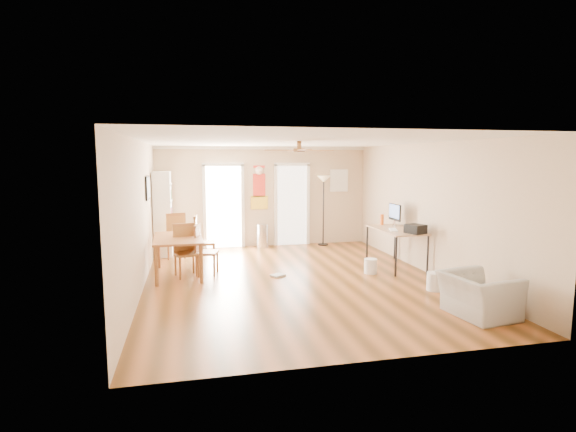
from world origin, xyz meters
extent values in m
plane|color=brown|center=(0.00, 0.00, 0.00)|extent=(7.00, 7.00, 0.00)
cube|color=red|center=(-0.13, 3.48, 1.55)|extent=(0.46, 0.03, 1.10)
cube|color=white|center=(2.05, 3.47, 1.70)|extent=(0.50, 0.04, 0.60)
cube|color=black|center=(-2.73, 1.40, 1.70)|extent=(0.04, 0.66, 0.48)
cylinder|color=silver|center=(-0.10, 3.22, 0.30)|extent=(0.35, 0.35, 0.61)
cube|color=white|center=(2.20, 0.43, 0.82)|extent=(0.28, 0.47, 0.02)
cube|color=black|center=(2.45, -0.03, 0.90)|extent=(0.40, 0.43, 0.18)
cylinder|color=orange|center=(2.30, 1.21, 0.93)|extent=(0.08, 0.08, 0.24)
cylinder|color=white|center=(1.60, 0.16, 0.15)|extent=(0.31, 0.31, 0.30)
cylinder|color=white|center=(2.22, -1.17, 0.16)|extent=(0.32, 0.32, 0.32)
cube|color=#A9A9A4|center=(-0.26, 0.34, 0.02)|extent=(0.32, 0.30, 0.04)
imported|color=#A6A6A1|center=(2.15, -2.47, 0.31)|extent=(0.95, 1.06, 0.62)
camera|label=1|loc=(-1.92, -7.97, 2.28)|focal=27.77mm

